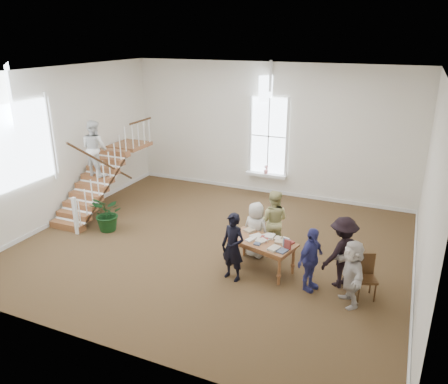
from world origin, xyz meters
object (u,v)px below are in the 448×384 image
at_px(person_yellow, 273,221).
at_px(woman_cluster_c, 351,273).
at_px(woman_cluster_a, 311,259).
at_px(side_chair, 365,273).
at_px(elderly_woman, 256,230).
at_px(floor_plant, 108,214).
at_px(woman_cluster_b, 342,252).
at_px(library_table, 262,244).
at_px(police_officer, 233,247).

relative_size(person_yellow, woman_cluster_c, 1.13).
distance_m(woman_cluster_a, side_chair, 1.18).
bearing_deg(person_yellow, elderly_woman, 52.45).
xyz_separation_m(floor_plant, side_chair, (7.13, -0.48, 0.01)).
bearing_deg(floor_plant, woman_cluster_b, -2.33).
relative_size(library_table, person_yellow, 1.09).
bearing_deg(person_yellow, police_officer, 70.54).
height_order(woman_cluster_c, side_chair, woman_cluster_c).
xyz_separation_m(police_officer, elderly_woman, (0.10, 1.25, -0.09)).
relative_size(library_table, woman_cluster_c, 1.23).
relative_size(person_yellow, side_chair, 1.70).
xyz_separation_m(woman_cluster_c, floor_plant, (-6.88, 0.92, -0.20)).
height_order(elderly_woman, floor_plant, elderly_woman).
distance_m(elderly_woman, woman_cluster_a, 1.90).
relative_size(police_officer, elderly_woman, 1.12).
relative_size(elderly_woman, floor_plant, 1.37).
bearing_deg(elderly_woman, person_yellow, -108.27).
relative_size(library_table, woman_cluster_a, 1.21).
xyz_separation_m(library_table, woman_cluster_c, (2.16, -0.60, 0.04)).
bearing_deg(woman_cluster_b, floor_plant, -56.28).
xyz_separation_m(library_table, side_chair, (2.40, -0.16, -0.15)).
relative_size(woman_cluster_b, floor_plant, 1.56).
bearing_deg(side_chair, floor_plant, 154.15).
xyz_separation_m(woman_cluster_a, woman_cluster_c, (0.90, -0.20, -0.01)).
height_order(woman_cluster_a, woman_cluster_b, woman_cluster_b).
height_order(police_officer, floor_plant, police_officer).
xyz_separation_m(person_yellow, woman_cluster_a, (1.32, -1.49, -0.08)).
relative_size(elderly_woman, woman_cluster_c, 1.00).
distance_m(woman_cluster_a, floor_plant, 6.03).
xyz_separation_m(elderly_woman, side_chair, (2.77, -0.76, -0.19)).
relative_size(elderly_woman, person_yellow, 0.88).
height_order(police_officer, person_yellow, person_yellow).
bearing_deg(elderly_woman, side_chair, 177.39).
bearing_deg(woman_cluster_a, woman_cluster_c, -81.36).
bearing_deg(library_table, woman_cluster_b, 17.00).
bearing_deg(floor_plant, person_yellow, 9.42).
bearing_deg(woman_cluster_b, woman_cluster_a, -17.08).
relative_size(woman_cluster_c, floor_plant, 1.37).
xyz_separation_m(elderly_woman, woman_cluster_a, (1.62, -0.99, 0.02)).
relative_size(police_officer, woman_cluster_a, 1.10).
xyz_separation_m(police_officer, floor_plant, (-4.26, 0.98, -0.28)).
bearing_deg(woman_cluster_a, person_yellow, 62.79).
relative_size(police_officer, woman_cluster_b, 0.98).
xyz_separation_m(library_table, elderly_woman, (-0.37, 0.59, 0.04)).
distance_m(police_officer, floor_plant, 4.38).
distance_m(library_table, woman_cluster_a, 1.32).
height_order(woman_cluster_b, side_chair, woman_cluster_b).
bearing_deg(woman_cluster_c, elderly_woman, -143.70).
xyz_separation_m(woman_cluster_b, woman_cluster_c, (0.30, -0.65, -0.10)).
bearing_deg(person_yellow, floor_plant, 2.83).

